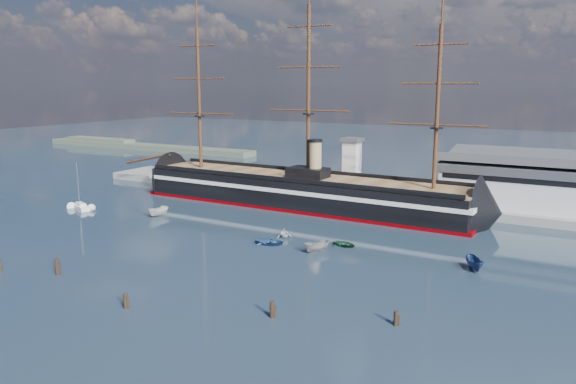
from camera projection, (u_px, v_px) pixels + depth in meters
The scene contains 16 objects.
ground at pixel (280, 226), 125.03m from camera, with size 600.00×600.00×0.00m, color #192B3A.
quay at pixel (379, 201), 151.03m from camera, with size 180.00×18.00×2.00m, color slate.
quay_tower at pixel (352, 165), 149.95m from camera, with size 5.00×5.00×15.00m.
shoreline at pixel (131, 145), 272.96m from camera, with size 120.00×10.00×4.00m.
warship at pixel (295, 190), 144.82m from camera, with size 113.08×18.57×53.94m.
sailboat at pixel (81, 206), 141.32m from camera, with size 7.64×5.03×11.85m.
motorboat_a at pixel (159, 216), 134.15m from camera, with size 6.82×2.50×2.73m, color silver.
motorboat_b at pixel (270, 245), 110.52m from camera, with size 3.64×1.45×1.70m, color #2C5084.
motorboat_c at pixel (317, 252), 105.58m from camera, with size 6.23×2.28×2.49m, color gray.
motorboat_d at pixel (284, 238), 115.49m from camera, with size 5.88×2.55×2.16m, color white.
motorboat_e at pixel (344, 246), 109.33m from camera, with size 2.96×1.18×1.38m, color #153725.
motorboat_f at pixel (474, 270), 95.58m from camera, with size 6.79×2.49×2.72m, color navy.
piling_near_left at pixel (58, 275), 93.16m from camera, with size 0.64×0.64×3.50m, color black.
piling_near_mid at pixel (126, 308), 79.36m from camera, with size 0.64×0.64×2.90m, color black.
piling_near_right at pixel (272, 318), 76.18m from camera, with size 0.64×0.64×3.09m, color black.
piling_far_right at pixel (396, 325), 73.75m from camera, with size 0.64×0.64×2.72m, color black.
Camera 1 is at (60.89, -64.88, 31.38)m, focal length 35.00 mm.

